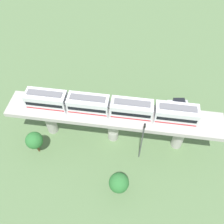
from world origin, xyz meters
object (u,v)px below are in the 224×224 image
(parked_car_red, at_px, (103,106))
(tree_mid_lot, at_px, (119,183))
(train, at_px, (110,107))
(signal_post, at_px, (142,140))
(parked_car_silver, at_px, (178,104))
(tree_near_viaduct, at_px, (34,140))

(parked_car_red, xyz_separation_m, tree_mid_lot, (16.53, 5.35, 2.25))
(tree_mid_lot, bearing_deg, train, -164.11)
(train, height_order, signal_post, train)
(parked_car_silver, height_order, parked_car_red, same)
(tree_mid_lot, bearing_deg, parked_car_silver, 152.52)
(parked_car_red, relative_size, tree_mid_lot, 0.94)
(train, bearing_deg, signal_post, 59.00)
(parked_car_red, bearing_deg, tree_mid_lot, 15.16)
(parked_car_red, relative_size, tree_near_viaduct, 0.84)
(tree_near_viaduct, bearing_deg, tree_mid_lot, 71.31)
(train, bearing_deg, tree_mid_lot, 15.89)
(train, xyz_separation_m, tree_near_viaduct, (4.74, -12.29, -5.33))
(parked_car_silver, relative_size, parked_car_red, 1.03)
(parked_car_red, distance_m, tree_near_viaduct, 15.27)
(tree_mid_lot, xyz_separation_m, signal_post, (-6.44, 2.86, 2.51))
(train, distance_m, tree_near_viaduct, 14.21)
(train, xyz_separation_m, parked_car_silver, (-9.35, 12.79, -8.16))
(signal_post, bearing_deg, parked_car_silver, 150.79)
(tree_near_viaduct, bearing_deg, signal_post, 94.26)
(train, relative_size, signal_post, 2.75)
(signal_post, bearing_deg, parked_car_red, -140.85)
(tree_near_viaduct, height_order, signal_post, signal_post)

